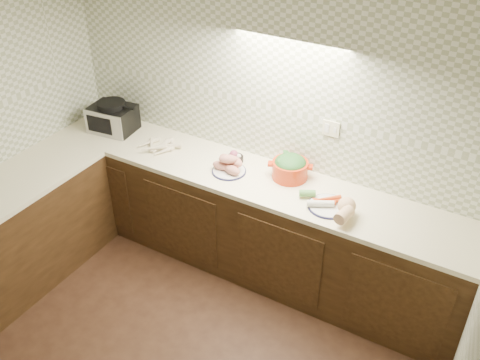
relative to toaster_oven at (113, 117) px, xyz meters
The scene contains 8 objects.
room 2.15m from the toaster_oven, 47.98° to the right, with size 3.60×3.60×2.60m.
counter 1.25m from the toaster_oven, 50.58° to the right, with size 3.60×3.60×0.90m.
toaster_oven is the anchor object (origin of this frame).
parsnip_pile 0.54m from the toaster_oven, ahead, with size 0.32×0.33×0.07m.
sweet_potato_plate 1.25m from the toaster_oven, ahead, with size 0.27×0.27×0.16m.
onion_bowl 1.21m from the toaster_oven, ahead, with size 0.13×0.13×0.10m.
dutch_oven 1.70m from the toaster_oven, ahead, with size 0.36×0.36×0.19m.
veg_plate 2.17m from the toaster_oven, ahead, with size 0.49×0.33×0.14m.
Camera 1 is at (1.72, -1.56, 3.19)m, focal length 40.00 mm.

